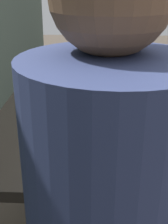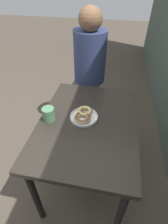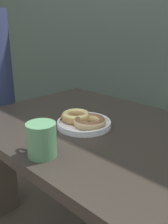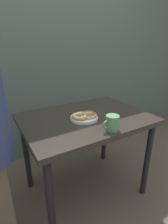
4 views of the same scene
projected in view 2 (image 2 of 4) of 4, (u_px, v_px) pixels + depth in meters
ground_plane at (61, 171)px, 1.87m from camera, size 14.00×14.00×0.00m
dining_table at (88, 130)px, 1.39m from camera, size 1.02×0.75×0.77m
donut_plate at (84, 115)px, 1.35m from camera, size 0.23×0.22×0.05m
coffee_mug at (49, 114)px, 1.32m from camera, size 0.13×0.09×0.11m
person_figure at (90, 74)px, 1.92m from camera, size 0.35×0.33×1.44m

